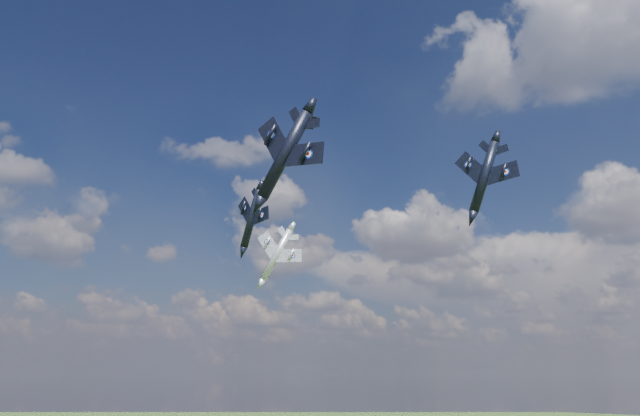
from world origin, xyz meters
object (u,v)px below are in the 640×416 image
Objects in this scene: jet_high_navy at (484,177)px; jet_left_silver at (277,255)px; jet_right_navy at (285,155)px; jet_lead_navy at (252,218)px.

jet_high_navy is 47.32m from jet_left_silver.
jet_right_navy is 1.03× the size of jet_left_silver.
jet_lead_navy is at bearing -80.49° from jet_left_silver.
jet_right_navy reaches higher than jet_lead_navy.
jet_right_navy is at bearing -70.60° from jet_left_silver.
jet_left_silver is at bearing 165.97° from jet_high_navy.
jet_left_silver is (-34.95, 36.00, -2.34)m from jet_right_navy.
jet_high_navy is at bearing -33.80° from jet_left_silver.
jet_lead_navy is 25.98m from jet_right_navy.
jet_lead_navy is at bearing -162.83° from jet_high_navy.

